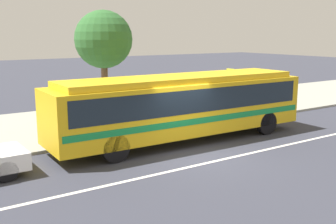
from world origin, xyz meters
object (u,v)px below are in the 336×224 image
Objects in this scene: bus_stop_sign at (230,87)px; street_tree_near_stop at (103,40)px; transit_bus at (182,103)px; pedestrian_walking_along_curb at (93,109)px; pedestrian_standing_by_tree at (172,105)px; pedestrian_waiting_near_sign at (140,108)px.

street_tree_near_stop is at bearing 154.23° from bus_stop_sign.
bus_stop_sign is 6.58m from street_tree_near_stop.
pedestrian_walking_along_curb is at bearing 128.32° from transit_bus.
street_tree_near_stop is at bearing 137.96° from pedestrian_standing_by_tree.
street_tree_near_stop is (-5.55, 2.68, 2.32)m from bus_stop_sign.
transit_bus reaches higher than bus_stop_sign.
street_tree_near_stop reaches higher than pedestrian_walking_along_curb.
transit_bus is 6.61× the size of pedestrian_waiting_near_sign.
pedestrian_walking_along_curb is (-1.91, 0.82, 0.02)m from pedestrian_waiting_near_sign.
transit_bus is 2.08× the size of street_tree_near_stop.
street_tree_near_stop is at bearing 110.90° from pedestrian_waiting_near_sign.
transit_bus is at bearing -72.50° from street_tree_near_stop.
transit_bus is 2.51m from pedestrian_standing_by_tree.
bus_stop_sign is at bearing -25.77° from street_tree_near_stop.
transit_bus reaches higher than pedestrian_walking_along_curb.
bus_stop_sign is 0.48× the size of street_tree_near_stop.
pedestrian_standing_by_tree is (1.01, 2.24, -0.51)m from transit_bus.
bus_stop_sign is at bearing 22.50° from transit_bus.
pedestrian_standing_by_tree is 0.63× the size of bus_stop_sign.
pedestrian_walking_along_curb is 3.39m from street_tree_near_stop.
street_tree_near_stop is (-2.39, 2.16, 3.01)m from pedestrian_standing_by_tree.
pedestrian_walking_along_curb is 0.32× the size of street_tree_near_stop.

